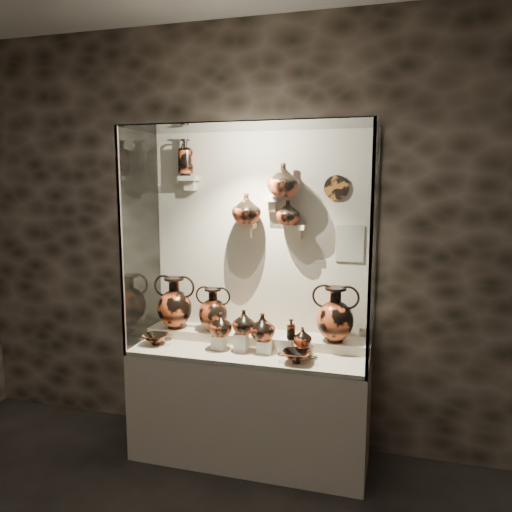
{
  "coord_description": "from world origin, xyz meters",
  "views": [
    {
      "loc": [
        0.99,
        -1.13,
        2.03
      ],
      "look_at": [
        0.03,
        2.24,
        1.5
      ],
      "focal_mm": 35.0,
      "sensor_mm": 36.0,
      "label": 1
    }
  ],
  "objects_px": {
    "amphora_right": "(335,314)",
    "lekythos_tall": "(186,155)",
    "kylix_left": "(156,338)",
    "kylix_right": "(297,356)",
    "jug_b": "(244,322)",
    "ovoid_vase_b": "(283,180)",
    "ovoid_vase_a": "(246,209)",
    "jug_e": "(303,337)",
    "amphora_mid": "(213,309)",
    "lekythos_small": "(291,328)",
    "jug_c": "(262,327)",
    "jug_a": "(221,324)",
    "amphora_left": "(175,302)",
    "ovoid_vase_c": "(288,212)"
  },
  "relations": [
    {
      "from": "amphora_right",
      "to": "jug_b",
      "type": "bearing_deg",
      "value": 179.81
    },
    {
      "from": "ovoid_vase_c",
      "to": "amphora_left",
      "type": "bearing_deg",
      "value": -173.51
    },
    {
      "from": "amphora_right",
      "to": "lekythos_small",
      "type": "bearing_deg",
      "value": -161.24
    },
    {
      "from": "jug_a",
      "to": "jug_c",
      "type": "bearing_deg",
      "value": -6.57
    },
    {
      "from": "amphora_mid",
      "to": "kylix_left",
      "type": "bearing_deg",
      "value": -139.87
    },
    {
      "from": "amphora_mid",
      "to": "ovoid_vase_a",
      "type": "xyz_separation_m",
      "value": [
        0.25,
        0.04,
        0.76
      ]
    },
    {
      "from": "jug_c",
      "to": "ovoid_vase_c",
      "type": "relative_size",
      "value": 1.07
    },
    {
      "from": "jug_e",
      "to": "kylix_left",
      "type": "height_order",
      "value": "jug_e"
    },
    {
      "from": "amphora_mid",
      "to": "lekythos_small",
      "type": "xyz_separation_m",
      "value": [
        0.65,
        -0.21,
        -0.03
      ]
    },
    {
      "from": "amphora_mid",
      "to": "kylix_left",
      "type": "relative_size",
      "value": 1.41
    },
    {
      "from": "amphora_mid",
      "to": "lekythos_tall",
      "type": "distance_m",
      "value": 1.18
    },
    {
      "from": "kylix_left",
      "to": "lekythos_tall",
      "type": "height_order",
      "value": "lekythos_tall"
    },
    {
      "from": "ovoid_vase_b",
      "to": "lekythos_tall",
      "type": "bearing_deg",
      "value": 167.85
    },
    {
      "from": "amphora_right",
      "to": "ovoid_vase_b",
      "type": "xyz_separation_m",
      "value": [
        -0.39,
        0.05,
        0.94
      ]
    },
    {
      "from": "lekythos_tall",
      "to": "ovoid_vase_a",
      "type": "bearing_deg",
      "value": -4.36
    },
    {
      "from": "kylix_left",
      "to": "ovoid_vase_b",
      "type": "xyz_separation_m",
      "value": [
        0.9,
        0.27,
        1.16
      ]
    },
    {
      "from": "jug_c",
      "to": "lekythos_small",
      "type": "relative_size",
      "value": 1.17
    },
    {
      "from": "amphora_mid",
      "to": "kylix_right",
      "type": "relative_size",
      "value": 1.34
    },
    {
      "from": "amphora_right",
      "to": "ovoid_vase_a",
      "type": "xyz_separation_m",
      "value": [
        -0.67,
        0.05,
        0.73
      ]
    },
    {
      "from": "jug_b",
      "to": "kylix_right",
      "type": "xyz_separation_m",
      "value": [
        0.41,
        -0.12,
        -0.17
      ]
    },
    {
      "from": "amphora_left",
      "to": "jug_e",
      "type": "height_order",
      "value": "amphora_left"
    },
    {
      "from": "jug_e",
      "to": "kylix_right",
      "type": "xyz_separation_m",
      "value": [
        -0.02,
        -0.11,
        -0.1
      ]
    },
    {
      "from": "amphora_left",
      "to": "jug_b",
      "type": "distance_m",
      "value": 0.65
    },
    {
      "from": "lekythos_tall",
      "to": "jug_c",
      "type": "bearing_deg",
      "value": -20.34
    },
    {
      "from": "jug_c",
      "to": "kylix_left",
      "type": "xyz_separation_m",
      "value": [
        -0.8,
        -0.06,
        -0.14
      ]
    },
    {
      "from": "amphora_left",
      "to": "lekythos_tall",
      "type": "distance_m",
      "value": 1.13
    },
    {
      "from": "amphora_left",
      "to": "lekythos_small",
      "type": "bearing_deg",
      "value": -20.21
    },
    {
      "from": "jug_a",
      "to": "jug_b",
      "type": "xyz_separation_m",
      "value": [
        0.17,
        0.01,
        0.03
      ]
    },
    {
      "from": "kylix_right",
      "to": "ovoid_vase_a",
      "type": "xyz_separation_m",
      "value": [
        -0.46,
        0.36,
        0.95
      ]
    },
    {
      "from": "kylix_right",
      "to": "lekythos_tall",
      "type": "distance_m",
      "value": 1.69
    },
    {
      "from": "amphora_mid",
      "to": "lekythos_tall",
      "type": "bearing_deg",
      "value": 167.76
    },
    {
      "from": "lekythos_tall",
      "to": "ovoid_vase_a",
      "type": "relative_size",
      "value": 1.38
    },
    {
      "from": "ovoid_vase_b",
      "to": "jug_c",
      "type": "bearing_deg",
      "value": -122.23
    },
    {
      "from": "jug_b",
      "to": "ovoid_vase_b",
      "type": "bearing_deg",
      "value": 42.38
    },
    {
      "from": "kylix_left",
      "to": "kylix_right",
      "type": "xyz_separation_m",
      "value": [
        1.08,
        -0.09,
        0.0
      ]
    },
    {
      "from": "amphora_mid",
      "to": "lekythos_tall",
      "type": "height_order",
      "value": "lekythos_tall"
    },
    {
      "from": "amphora_mid",
      "to": "jug_c",
      "type": "xyz_separation_m",
      "value": [
        0.44,
        -0.18,
        -0.05
      ]
    },
    {
      "from": "kylix_left",
      "to": "lekythos_small",
      "type": "bearing_deg",
      "value": -13.89
    },
    {
      "from": "jug_e",
      "to": "ovoid_vase_a",
      "type": "height_order",
      "value": "ovoid_vase_a"
    },
    {
      "from": "jug_c",
      "to": "ovoid_vase_a",
      "type": "relative_size",
      "value": 0.85
    },
    {
      "from": "amphora_right",
      "to": "lekythos_small",
      "type": "distance_m",
      "value": 0.34
    },
    {
      "from": "amphora_mid",
      "to": "amphora_right",
      "type": "xyz_separation_m",
      "value": [
        0.92,
        -0.01,
        0.03
      ]
    },
    {
      "from": "jug_c",
      "to": "jug_e",
      "type": "height_order",
      "value": "jug_c"
    },
    {
      "from": "jug_b",
      "to": "ovoid_vase_a",
      "type": "relative_size",
      "value": 0.76
    },
    {
      "from": "amphora_right",
      "to": "kylix_left",
      "type": "distance_m",
      "value": 1.33
    },
    {
      "from": "amphora_right",
      "to": "lekythos_tall",
      "type": "distance_m",
      "value": 1.62
    },
    {
      "from": "kylix_left",
      "to": "ovoid_vase_a",
      "type": "relative_size",
      "value": 1.05
    },
    {
      "from": "jug_c",
      "to": "kylix_right",
      "type": "bearing_deg",
      "value": -4.2
    },
    {
      "from": "amphora_left",
      "to": "jug_b",
      "type": "relative_size",
      "value": 2.36
    },
    {
      "from": "amphora_right",
      "to": "kylix_right",
      "type": "distance_m",
      "value": 0.43
    }
  ]
}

